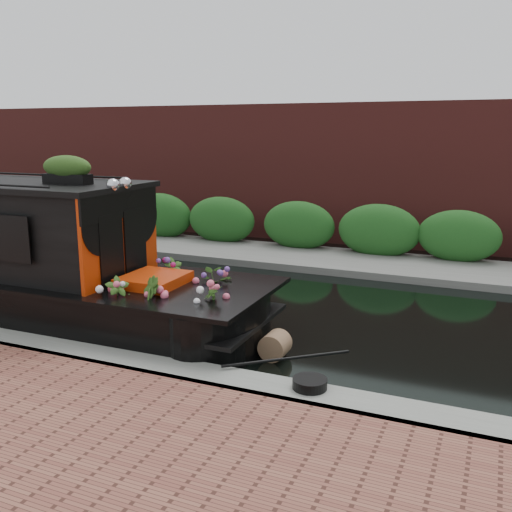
% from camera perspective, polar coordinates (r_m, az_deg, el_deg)
% --- Properties ---
extents(ground, '(80.00, 80.00, 0.00)m').
position_cam_1_polar(ground, '(10.99, -5.30, -4.74)').
color(ground, black).
rests_on(ground, ground).
extents(near_bank_coping, '(40.00, 0.60, 0.50)m').
position_cam_1_polar(near_bank_coping, '(8.43, -16.28, -10.69)').
color(near_bank_coping, gray).
rests_on(near_bank_coping, ground).
extents(far_bank_path, '(40.00, 2.40, 0.34)m').
position_cam_1_polar(far_bank_path, '(14.68, 2.56, -0.30)').
color(far_bank_path, slate).
rests_on(far_bank_path, ground).
extents(far_hedge, '(40.00, 1.10, 2.80)m').
position_cam_1_polar(far_hedge, '(15.51, 3.74, 0.38)').
color(far_hedge, '#1F531C').
rests_on(far_hedge, ground).
extents(far_brick_wall, '(40.00, 1.00, 8.00)m').
position_cam_1_polar(far_brick_wall, '(17.46, 6.07, 1.70)').
color(far_brick_wall, maroon).
rests_on(far_brick_wall, ground).
extents(rope_fender, '(0.40, 0.39, 0.40)m').
position_cam_1_polar(rope_fender, '(8.35, 1.92, -8.93)').
color(rope_fender, '#815F44').
rests_on(rope_fender, ground).
extents(coiled_mooring_rope, '(0.41, 0.41, 0.12)m').
position_cam_1_polar(coiled_mooring_rope, '(6.94, 5.40, -12.57)').
color(coiled_mooring_rope, black).
rests_on(coiled_mooring_rope, near_bank_coping).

